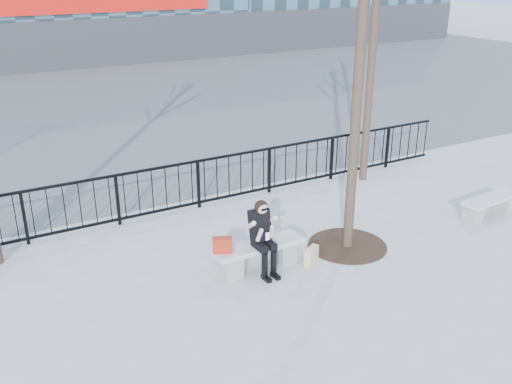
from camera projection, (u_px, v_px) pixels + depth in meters
ground at (259, 268)px, 10.13m from camera, size 120.00×120.00×0.00m
street_surface at (68, 101)px, 22.22m from camera, size 60.00×23.00×0.01m
railing at (190, 186)px, 12.34m from camera, size 14.00×0.06×1.10m
tree_grate at (347, 245)px, 10.91m from camera, size 1.50×1.50×0.02m
bench_main at (259, 253)px, 10.01m from camera, size 1.65×0.46×0.49m
bench_second at (490, 205)px, 12.10m from camera, size 1.47×0.41×0.44m
seated_woman at (263, 238)px, 9.75m from camera, size 0.50×0.64×1.34m
handbag at (222, 245)px, 9.59m from camera, size 0.37×0.27×0.27m
shopping_bag at (312, 256)px, 10.20m from camera, size 0.36×0.29×0.33m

